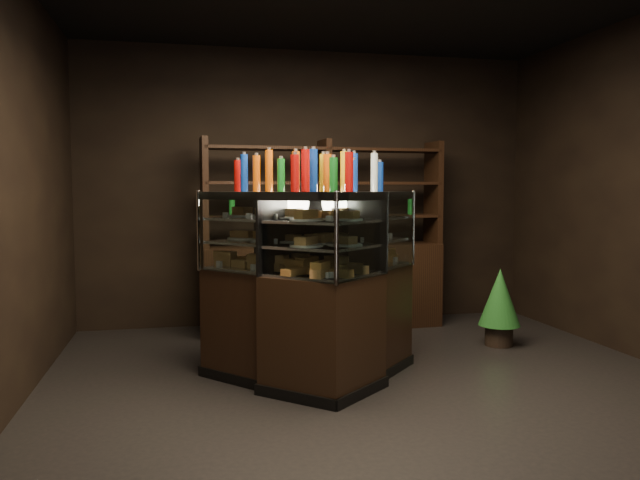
# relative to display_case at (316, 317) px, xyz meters

# --- Properties ---
(ground) EXTENTS (5.00, 5.00, 0.00)m
(ground) POSITION_rel_display_case_xyz_m (0.40, -0.35, -0.49)
(ground) COLOR black
(ground) RESTS_ON ground
(room_shell) EXTENTS (5.02, 5.02, 3.01)m
(room_shell) POSITION_rel_display_case_xyz_m (0.40, -0.35, 1.45)
(room_shell) COLOR black
(room_shell) RESTS_ON ground
(display_case) EXTENTS (1.81, 1.47, 1.48)m
(display_case) POSITION_rel_display_case_xyz_m (0.00, 0.00, 0.00)
(display_case) COLOR black
(display_case) RESTS_ON ground
(food_display) EXTENTS (1.37, 1.03, 0.45)m
(food_display) POSITION_rel_display_case_xyz_m (-0.00, -0.00, 0.62)
(food_display) COLOR #C38846
(food_display) RESTS_ON display_case
(bottles_top) EXTENTS (1.20, 0.89, 0.30)m
(bottles_top) POSITION_rel_display_case_xyz_m (0.00, 0.00, 1.12)
(bottles_top) COLOR black
(bottles_top) RESTS_ON display_case
(potted_conifer) EXTENTS (0.39, 0.39, 0.84)m
(potted_conifer) POSITION_rel_display_case_xyz_m (1.93, 0.68, -0.02)
(potted_conifer) COLOR black
(potted_conifer) RESTS_ON ground
(back_shelving) EXTENTS (2.55, 0.53, 2.00)m
(back_shelving) POSITION_rel_display_case_xyz_m (0.45, 1.70, 0.11)
(back_shelving) COLOR black
(back_shelving) RESTS_ON ground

